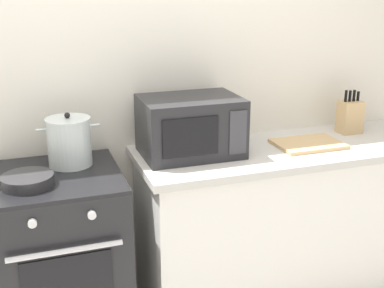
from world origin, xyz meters
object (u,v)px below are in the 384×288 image
Objects in this scene: stock_pot at (69,142)px; frying_pan at (26,181)px; cutting_board at (308,144)px; knife_block at (350,117)px; stove at (63,262)px; microwave at (190,126)px.

stock_pot reaches higher than frying_pan.
frying_pan reaches higher than cutting_board.
knife_block is (1.83, 0.24, 0.07)m from frying_pan.
frying_pan reaches higher than stove.
frying_pan is (-0.22, -0.21, -0.09)m from stock_pot.
knife_block is at bearing 3.51° from microwave.
stock_pot is at bearing 174.77° from cutting_board.
stock_pot is 0.70× the size of frying_pan.
knife_block is at bearing 21.32° from cutting_board.
stove is at bearing -173.46° from microwave.
cutting_board reaches higher than stove.
frying_pan is 0.86× the size of microwave.
stock_pot is at bearing 44.46° from frying_pan.
microwave is at bearing 11.97° from frying_pan.
stock_pot is (0.09, 0.12, 0.58)m from stove.
frying_pan is 1.66× the size of knife_block.
microwave reaches higher than stove.
frying_pan is 1.19× the size of cutting_board.
microwave reaches higher than stock_pot.
frying_pan is at bearing -143.82° from stove.
stock_pot is 1.16× the size of knife_block.
frying_pan is 1.48m from cutting_board.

